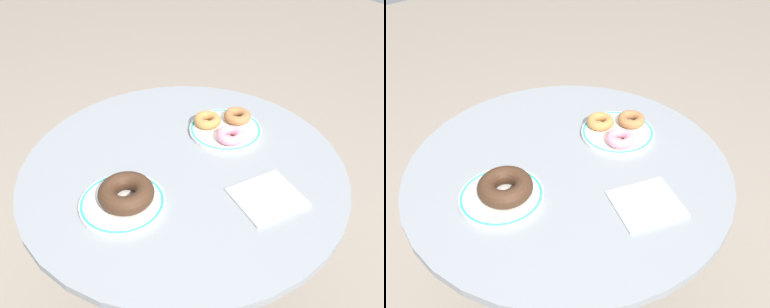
# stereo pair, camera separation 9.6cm
# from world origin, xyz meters

# --- Properties ---
(cafe_table) EXTENTS (0.73, 0.73, 0.74)m
(cafe_table) POSITION_xyz_m (0.00, 0.00, 0.50)
(cafe_table) COLOR gray
(cafe_table) RESTS_ON ground
(plate_left) EXTENTS (0.17, 0.17, 0.01)m
(plate_left) POSITION_xyz_m (-0.17, 0.01, 0.75)
(plate_left) COLOR white
(plate_left) RESTS_ON cafe_table
(plate_right) EXTENTS (0.18, 0.18, 0.01)m
(plate_right) POSITION_xyz_m (0.17, 0.02, 0.75)
(plate_right) COLOR white
(plate_right) RESTS_ON cafe_table
(donut_chocolate) EXTENTS (0.14, 0.14, 0.04)m
(donut_chocolate) POSITION_xyz_m (-0.16, -0.00, 0.78)
(donut_chocolate) COLOR #422819
(donut_chocolate) RESTS_ON plate_left
(donut_cinnamon) EXTENTS (0.08, 0.08, 0.02)m
(donut_cinnamon) POSITION_xyz_m (0.22, 0.02, 0.77)
(donut_cinnamon) COLOR #A36B3D
(donut_cinnamon) RESTS_ON plate_right
(donut_old_fashioned) EXTENTS (0.09, 0.09, 0.02)m
(donut_old_fashioned) POSITION_xyz_m (0.15, 0.06, 0.77)
(donut_old_fashioned) COLOR #BC7F42
(donut_old_fashioned) RESTS_ON plate_right
(donut_pink_frosted) EXTENTS (0.09, 0.09, 0.02)m
(donut_pink_frosted) POSITION_xyz_m (0.14, -0.02, 0.77)
(donut_pink_frosted) COLOR pink
(donut_pink_frosted) RESTS_ON plate_right
(paper_napkin) EXTENTS (0.16, 0.16, 0.01)m
(paper_napkin) POSITION_xyz_m (0.05, -0.20, 0.75)
(paper_napkin) COLOR white
(paper_napkin) RESTS_ON cafe_table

